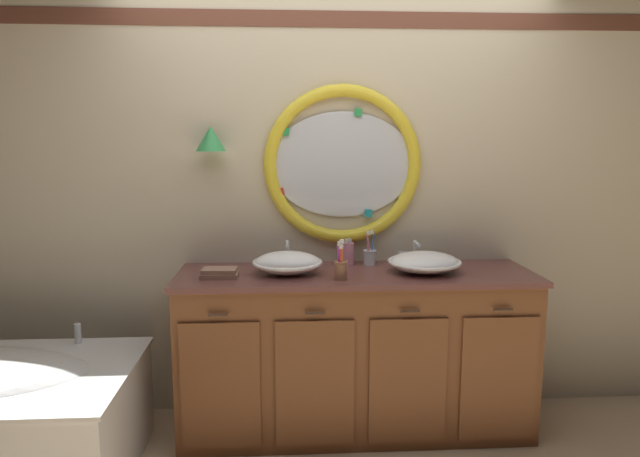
# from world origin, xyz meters

# --- Properties ---
(ground_plane) EXTENTS (14.00, 14.00, 0.00)m
(ground_plane) POSITION_xyz_m (0.00, 0.00, 0.00)
(ground_plane) COLOR tan
(back_wall_assembly) EXTENTS (6.40, 0.26, 2.60)m
(back_wall_assembly) POSITION_xyz_m (0.00, 0.59, 1.31)
(back_wall_assembly) COLOR beige
(back_wall_assembly) RESTS_ON ground_plane
(vanity_counter) EXTENTS (1.98, 0.61, 0.92)m
(vanity_counter) POSITION_xyz_m (0.09, 0.26, 0.46)
(vanity_counter) COLOR brown
(vanity_counter) RESTS_ON ground_plane
(sink_basin_left) EXTENTS (0.38, 0.38, 0.13)m
(sink_basin_left) POSITION_xyz_m (-0.29, 0.24, 0.98)
(sink_basin_left) COLOR white
(sink_basin_left) RESTS_ON vanity_counter
(sink_basin_right) EXTENTS (0.40, 0.40, 0.11)m
(sink_basin_right) POSITION_xyz_m (0.47, 0.24, 0.98)
(sink_basin_right) COLOR white
(sink_basin_right) RESTS_ON vanity_counter
(faucet_set_left) EXTENTS (0.24, 0.13, 0.15)m
(faucet_set_left) POSITION_xyz_m (-0.29, 0.47, 0.98)
(faucet_set_left) COLOR silver
(faucet_set_left) RESTS_ON vanity_counter
(faucet_set_right) EXTENTS (0.21, 0.12, 0.14)m
(faucet_set_right) POSITION_xyz_m (0.47, 0.47, 0.97)
(faucet_set_right) COLOR silver
(faucet_set_right) RESTS_ON vanity_counter
(toothbrush_holder_left) EXTENTS (0.08, 0.08, 0.22)m
(toothbrush_holder_left) POSITION_xyz_m (-0.01, 0.10, 0.98)
(toothbrush_holder_left) COLOR #996647
(toothbrush_holder_left) RESTS_ON vanity_counter
(toothbrush_holder_right) EXTENTS (0.08, 0.08, 0.21)m
(toothbrush_holder_right) POSITION_xyz_m (0.20, 0.45, 0.97)
(toothbrush_holder_right) COLOR silver
(toothbrush_holder_right) RESTS_ON vanity_counter
(soap_dispenser) EXTENTS (0.07, 0.07, 0.16)m
(soap_dispenser) POSITION_xyz_m (0.07, 0.45, 0.99)
(soap_dispenser) COLOR pink
(soap_dispenser) RESTS_ON vanity_counter
(folded_hand_towel) EXTENTS (0.20, 0.13, 0.05)m
(folded_hand_towel) POSITION_xyz_m (-0.65, 0.20, 0.94)
(folded_hand_towel) COLOR #936B56
(folded_hand_towel) RESTS_ON vanity_counter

